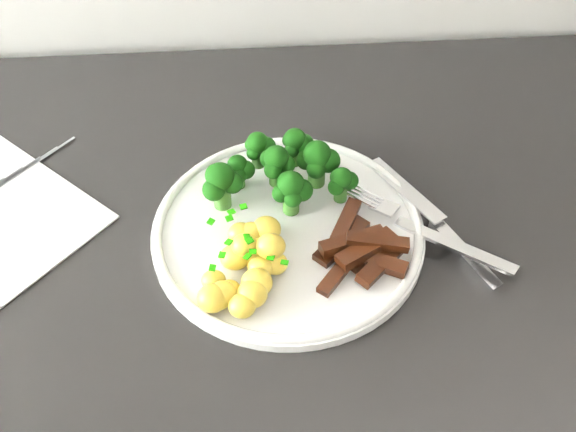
% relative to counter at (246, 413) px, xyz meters
% --- Properties ---
extents(counter, '(2.38, 0.60, 0.89)m').
position_rel_counter_xyz_m(counter, '(0.00, 0.00, 0.00)').
color(counter, black).
rests_on(counter, ground).
extents(plate, '(0.28, 0.28, 0.02)m').
position_rel_counter_xyz_m(plate, '(0.06, -0.03, 0.46)').
color(plate, white).
rests_on(plate, counter).
extents(broccoli, '(0.16, 0.10, 0.06)m').
position_rel_counter_xyz_m(broccoli, '(0.06, 0.02, 0.49)').
color(broccoli, '#2D5C1C').
rests_on(broccoli, plate).
extents(potatoes, '(0.09, 0.12, 0.04)m').
position_rel_counter_xyz_m(potatoes, '(0.02, -0.09, 0.47)').
color(potatoes, yellow).
rests_on(potatoes, plate).
extents(beef_strips, '(0.10, 0.12, 0.03)m').
position_rel_counter_xyz_m(beef_strips, '(0.13, -0.07, 0.47)').
color(beef_strips, black).
rests_on(beef_strips, plate).
extents(fork, '(0.16, 0.14, 0.02)m').
position_rel_counter_xyz_m(fork, '(0.20, -0.05, 0.47)').
color(fork, silver).
rests_on(fork, plate).
extents(knife, '(0.11, 0.19, 0.02)m').
position_rel_counter_xyz_m(knife, '(0.22, -0.05, 0.46)').
color(knife, silver).
rests_on(knife, plate).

